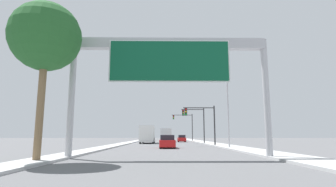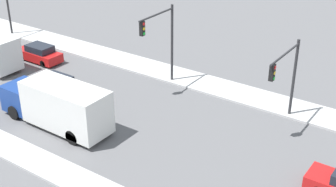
{
  "view_description": "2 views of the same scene",
  "coord_description": "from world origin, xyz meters",
  "px_view_note": "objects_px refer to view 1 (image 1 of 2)",
  "views": [
    {
      "loc": [
        -0.32,
        0.89,
        1.46
      ],
      "look_at": [
        0.0,
        25.3,
        5.37
      ],
      "focal_mm": 28.0,
      "sensor_mm": 36.0,
      "label": 1
    },
    {
      "loc": [
        -21.7,
        28.54,
        16.01
      ],
      "look_at": [
        -0.68,
        43.2,
        3.27
      ],
      "focal_mm": 50.0,
      "sensor_mm": 36.0,
      "label": 2
    }
  ],
  "objects_px": {
    "car_far_right": "(166,139)",
    "traffic_light_far_intersection": "(186,123)",
    "traffic_light_mid_block": "(197,120)",
    "car_mid_right": "(167,142)",
    "car_near_center": "(182,139)",
    "palm_tree_foreground": "(46,38)",
    "traffic_light_near_intersection": "(204,118)",
    "street_lamp_right": "(225,103)",
    "truck_box_secondary": "(147,134)",
    "truck_box_primary": "(166,135)",
    "sign_gantry": "(169,62)"
  },
  "relations": [
    {
      "from": "traffic_light_mid_block",
      "to": "traffic_light_near_intersection",
      "type": "bearing_deg",
      "value": -91.26
    },
    {
      "from": "car_near_center",
      "to": "palm_tree_foreground",
      "type": "xyz_separation_m",
      "value": [
        -10.72,
        -44.63,
        6.34
      ]
    },
    {
      "from": "traffic_light_near_intersection",
      "to": "car_mid_right",
      "type": "bearing_deg",
      "value": -130.59
    },
    {
      "from": "truck_box_secondary",
      "to": "traffic_light_mid_block",
      "type": "xyz_separation_m",
      "value": [
        8.97,
        -2.1,
        2.65
      ]
    },
    {
      "from": "palm_tree_foreground",
      "to": "street_lamp_right",
      "type": "height_order",
      "value": "palm_tree_foreground"
    },
    {
      "from": "traffic_light_near_intersection",
      "to": "palm_tree_foreground",
      "type": "bearing_deg",
      "value": -118.95
    },
    {
      "from": "traffic_light_near_intersection",
      "to": "street_lamp_right",
      "type": "bearing_deg",
      "value": -80.46
    },
    {
      "from": "car_near_center",
      "to": "palm_tree_foreground",
      "type": "height_order",
      "value": "palm_tree_foreground"
    },
    {
      "from": "traffic_light_mid_block",
      "to": "car_near_center",
      "type": "bearing_deg",
      "value": 99.27
    },
    {
      "from": "car_mid_right",
      "to": "street_lamp_right",
      "type": "xyz_separation_m",
      "value": [
        6.55,
        -1.62,
        4.35
      ]
    },
    {
      "from": "traffic_light_near_intersection",
      "to": "traffic_light_mid_block",
      "type": "height_order",
      "value": "traffic_light_mid_block"
    },
    {
      "from": "truck_box_primary",
      "to": "traffic_light_mid_block",
      "type": "bearing_deg",
      "value": -69.75
    },
    {
      "from": "car_far_right",
      "to": "street_lamp_right",
      "type": "xyz_separation_m",
      "value": [
        6.55,
        -23.94,
        4.4
      ]
    },
    {
      "from": "truck_box_secondary",
      "to": "traffic_light_mid_block",
      "type": "distance_m",
      "value": 9.59
    },
    {
      "from": "car_far_right",
      "to": "traffic_light_far_intersection",
      "type": "bearing_deg",
      "value": 69.6
    },
    {
      "from": "truck_box_primary",
      "to": "truck_box_secondary",
      "type": "bearing_deg",
      "value": -105.37
    },
    {
      "from": "car_mid_right",
      "to": "truck_box_secondary",
      "type": "bearing_deg",
      "value": 100.87
    },
    {
      "from": "car_far_right",
      "to": "truck_box_secondary",
      "type": "distance_m",
      "value": 5.46
    },
    {
      "from": "traffic_light_near_intersection",
      "to": "traffic_light_mid_block",
      "type": "xyz_separation_m",
      "value": [
        0.22,
        10.0,
        0.43
      ]
    },
    {
      "from": "car_far_right",
      "to": "palm_tree_foreground",
      "type": "distance_m",
      "value": 39.93
    },
    {
      "from": "truck_box_secondary",
      "to": "traffic_light_mid_block",
      "type": "bearing_deg",
      "value": -13.2
    },
    {
      "from": "sign_gantry",
      "to": "truck_box_primary",
      "type": "bearing_deg",
      "value": 90.0
    },
    {
      "from": "car_near_center",
      "to": "truck_box_secondary",
      "type": "distance_m",
      "value": 12.22
    },
    {
      "from": "sign_gantry",
      "to": "car_mid_right",
      "type": "distance_m",
      "value": 15.09
    },
    {
      "from": "car_near_center",
      "to": "traffic_light_far_intersection",
      "type": "relative_size",
      "value": 0.64
    },
    {
      "from": "car_near_center",
      "to": "palm_tree_foreground",
      "type": "relative_size",
      "value": 0.49
    },
    {
      "from": "traffic_light_near_intersection",
      "to": "truck_box_secondary",
      "type": "bearing_deg",
      "value": 125.87
    },
    {
      "from": "car_mid_right",
      "to": "traffic_light_mid_block",
      "type": "height_order",
      "value": "traffic_light_mid_block"
    },
    {
      "from": "truck_box_secondary",
      "to": "street_lamp_right",
      "type": "distance_m",
      "value": 22.52
    },
    {
      "from": "traffic_light_mid_block",
      "to": "street_lamp_right",
      "type": "height_order",
      "value": "street_lamp_right"
    },
    {
      "from": "traffic_light_near_intersection",
      "to": "car_near_center",
      "type": "bearing_deg",
      "value": 94.54
    },
    {
      "from": "palm_tree_foreground",
      "to": "street_lamp_right",
      "type": "distance_m",
      "value": 20.32
    },
    {
      "from": "car_near_center",
      "to": "street_lamp_right",
      "type": "height_order",
      "value": "street_lamp_right"
    },
    {
      "from": "sign_gantry",
      "to": "palm_tree_foreground",
      "type": "relative_size",
      "value": 1.46
    },
    {
      "from": "truck_box_primary",
      "to": "street_lamp_right",
      "type": "bearing_deg",
      "value": -78.63
    },
    {
      "from": "traffic_light_near_intersection",
      "to": "palm_tree_foreground",
      "type": "height_order",
      "value": "palm_tree_foreground"
    },
    {
      "from": "car_near_center",
      "to": "car_mid_right",
      "type": "bearing_deg",
      "value": -97.07
    },
    {
      "from": "car_far_right",
      "to": "truck_box_primary",
      "type": "relative_size",
      "value": 0.58
    },
    {
      "from": "car_far_right",
      "to": "traffic_light_near_intersection",
      "type": "height_order",
      "value": "traffic_light_near_intersection"
    },
    {
      "from": "traffic_light_near_intersection",
      "to": "traffic_light_far_intersection",
      "type": "xyz_separation_m",
      "value": [
        -0.11,
        30.0,
        0.85
      ]
    },
    {
      "from": "traffic_light_mid_block",
      "to": "car_mid_right",
      "type": "bearing_deg",
      "value": -108.74
    },
    {
      "from": "traffic_light_far_intersection",
      "to": "sign_gantry",
      "type": "bearing_deg",
      "value": -95.85
    },
    {
      "from": "truck_box_primary",
      "to": "palm_tree_foreground",
      "type": "distance_m",
      "value": 48.25
    },
    {
      "from": "sign_gantry",
      "to": "car_far_right",
      "type": "xyz_separation_m",
      "value": [
        0.0,
        36.31,
        -5.7
      ]
    },
    {
      "from": "car_near_center",
      "to": "car_far_right",
      "type": "height_order",
      "value": "car_near_center"
    },
    {
      "from": "car_far_right",
      "to": "traffic_light_far_intersection",
      "type": "height_order",
      "value": "traffic_light_far_intersection"
    },
    {
      "from": "car_near_center",
      "to": "traffic_light_near_intersection",
      "type": "relative_size",
      "value": 0.79
    },
    {
      "from": "traffic_light_near_intersection",
      "to": "palm_tree_foreground",
      "type": "distance_m",
      "value": 25.97
    },
    {
      "from": "car_mid_right",
      "to": "traffic_light_near_intersection",
      "type": "relative_size",
      "value": 0.82
    },
    {
      "from": "car_far_right",
      "to": "traffic_light_mid_block",
      "type": "distance_m",
      "value": 9.02
    }
  ]
}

